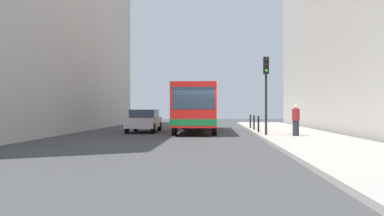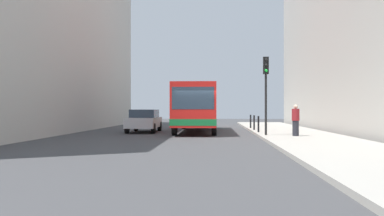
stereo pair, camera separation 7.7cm
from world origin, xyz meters
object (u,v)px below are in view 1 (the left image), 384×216
object	(u,v)px
bollard_near	(258,124)
pedestrian_near_signal	(296,120)
bus	(197,106)
bollard_far	(250,121)
bollard_mid	(254,123)
car_beside_bus	(144,120)
traffic_light	(266,81)

from	to	relation	value
bollard_near	pedestrian_near_signal	distance (m)	3.71
bus	bollard_far	world-z (taller)	bus
bus	bollard_near	distance (m)	4.96
bollard_mid	bollard_far	distance (m)	2.64
bollard_far	bus	bearing A→B (deg)	-148.95
bollard_near	pedestrian_near_signal	world-z (taller)	pedestrian_near_signal
bollard_mid	pedestrian_near_signal	bearing A→B (deg)	-75.90
car_beside_bus	bollard_near	distance (m)	7.55
bollard_mid	bollard_far	world-z (taller)	same
bollard_near	bollard_far	world-z (taller)	same
car_beside_bus	traffic_light	bearing A→B (deg)	145.37
bus	car_beside_bus	world-z (taller)	bus
traffic_light	bollard_mid	distance (m)	5.87
car_beside_bus	pedestrian_near_signal	xyz separation A→B (m)	(8.72, -5.63, 0.16)
traffic_light	bollard_far	distance (m)	8.35
bollard_near	traffic_light	bearing A→B (deg)	-87.90
pedestrian_near_signal	bus	bearing A→B (deg)	39.29
traffic_light	pedestrian_near_signal	world-z (taller)	traffic_light
car_beside_bus	bollard_far	xyz separation A→B (m)	(7.20, 3.02, -0.16)
traffic_light	bollard_near	distance (m)	3.62
bollard_near	pedestrian_near_signal	size ratio (longest dim) A/B	0.60
traffic_light	bollard_mid	xyz separation A→B (m)	(-0.10, 5.36, -2.38)
bollard_far	pedestrian_near_signal	distance (m)	8.79
bus	traffic_light	xyz separation A→B (m)	(3.89, -5.73, 1.28)
bollard_far	pedestrian_near_signal	bearing A→B (deg)	-80.10
car_beside_bus	bollard_mid	xyz separation A→B (m)	(7.20, 0.38, -0.16)
pedestrian_near_signal	bollard_near	bearing A→B (deg)	23.70
car_beside_bus	bollard_mid	size ratio (longest dim) A/B	4.64
bus	pedestrian_near_signal	world-z (taller)	bus
bollard_mid	bollard_far	size ratio (longest dim) A/B	1.00
car_beside_bus	traffic_light	world-z (taller)	traffic_light
car_beside_bus	bollard_near	size ratio (longest dim) A/B	4.64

